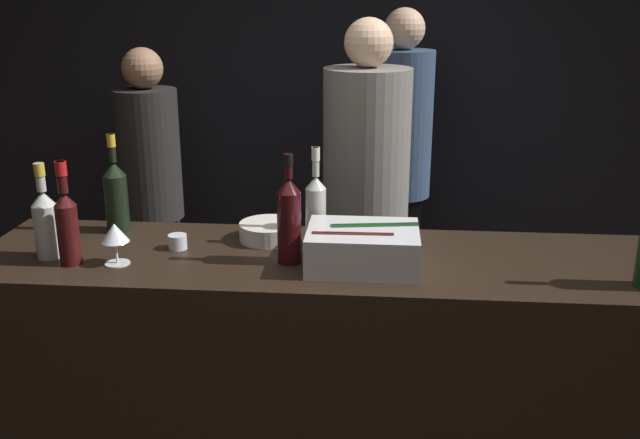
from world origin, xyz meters
name	(u,v)px	position (x,y,z in m)	size (l,w,h in m)	color
wall_back_chalkboard	(349,81)	(0.00, 2.32, 1.40)	(6.40, 0.06, 2.80)	black
bar_counter	(319,394)	(0.00, 0.31, 0.53)	(2.33, 0.62, 1.06)	black
ice_bin_with_bottles	(363,246)	(0.15, 0.24, 1.13)	(0.36, 0.28, 0.13)	silver
bowl_white	(269,231)	(-0.19, 0.46, 1.09)	(0.22, 0.22, 0.06)	silver
wine_glass	(115,234)	(-0.65, 0.19, 1.16)	(0.09, 0.09, 0.14)	silver
candle_votive	(178,242)	(-0.49, 0.34, 1.08)	(0.06, 0.06, 0.05)	silver
white_wine_bottle	(316,207)	(-0.02, 0.43, 1.20)	(0.07, 0.07, 0.35)	#B2B7AD
red_wine_bottle_tall	(67,223)	(-0.80, 0.18, 1.20)	(0.07, 0.07, 0.34)	#380F0F
rose_wine_bottle	(46,221)	(-0.90, 0.23, 1.19)	(0.08, 0.08, 0.32)	#B2B7AD
champagne_bottle	(116,194)	(-0.76, 0.51, 1.20)	(0.09, 0.09, 0.36)	black
red_wine_bottle_black_foil	(289,218)	(-0.09, 0.25, 1.21)	(0.08, 0.08, 0.36)	black
person_in_hoodie	(400,162)	(0.30, 1.83, 1.03)	(0.33, 0.33, 1.83)	black
person_blond_tee	(151,185)	(-1.02, 1.67, 0.92)	(0.33, 0.33, 1.64)	black
person_grey_polo	(365,200)	(0.13, 1.18, 1.00)	(0.39, 0.39, 1.80)	black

